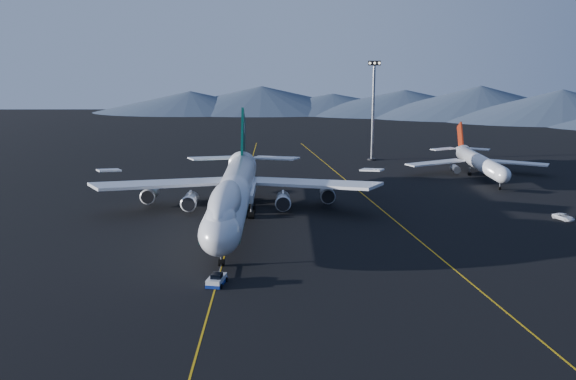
{
  "coord_description": "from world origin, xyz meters",
  "views": [
    {
      "loc": [
        9.42,
        -120.45,
        32.19
      ],
      "look_at": [
        10.47,
        1.03,
        6.0
      ],
      "focal_mm": 40.0,
      "sensor_mm": 36.0,
      "label": 1
    }
  ],
  "objects_px": {
    "boeing_747": "(234,192)",
    "second_jet": "(479,162)",
    "pushback_tug": "(216,281)",
    "floodlight_mast": "(373,110)",
    "service_van": "(564,217)"
  },
  "relations": [
    {
      "from": "boeing_747",
      "to": "service_van",
      "type": "distance_m",
      "value": 64.66
    },
    {
      "from": "pushback_tug",
      "to": "second_jet",
      "type": "relative_size",
      "value": 0.1
    },
    {
      "from": "pushback_tug",
      "to": "service_van",
      "type": "distance_m",
      "value": 73.31
    },
    {
      "from": "boeing_747",
      "to": "second_jet",
      "type": "xyz_separation_m",
      "value": [
        61.34,
        46.34,
        -2.04
      ]
    },
    {
      "from": "service_van",
      "to": "floodlight_mast",
      "type": "bearing_deg",
      "value": 87.3
    },
    {
      "from": "service_van",
      "to": "floodlight_mast",
      "type": "xyz_separation_m",
      "value": [
        -27.82,
        71.8,
        14.42
      ]
    },
    {
      "from": "boeing_747",
      "to": "pushback_tug",
      "type": "distance_m",
      "value": 35.0
    },
    {
      "from": "boeing_747",
      "to": "second_jet",
      "type": "height_order",
      "value": "boeing_747"
    },
    {
      "from": "boeing_747",
      "to": "floodlight_mast",
      "type": "bearing_deg",
      "value": 63.1
    },
    {
      "from": "pushback_tug",
      "to": "floodlight_mast",
      "type": "xyz_separation_m",
      "value": [
        36.59,
        106.83,
        14.47
      ]
    },
    {
      "from": "boeing_747",
      "to": "second_jet",
      "type": "bearing_deg",
      "value": 37.07
    },
    {
      "from": "pushback_tug",
      "to": "second_jet",
      "type": "height_order",
      "value": "second_jet"
    },
    {
      "from": "pushback_tug",
      "to": "boeing_747",
      "type": "bearing_deg",
      "value": 100.78
    },
    {
      "from": "pushback_tug",
      "to": "service_van",
      "type": "height_order",
      "value": "pushback_tug"
    },
    {
      "from": "boeing_747",
      "to": "pushback_tug",
      "type": "xyz_separation_m",
      "value": [
        0.04,
        -34.61,
        -5.24
      ]
    }
  ]
}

